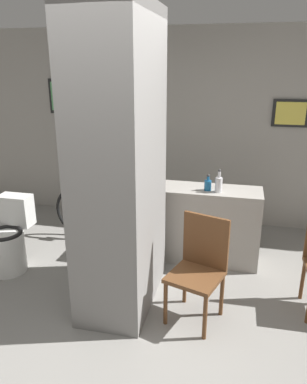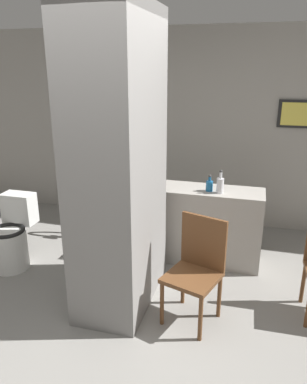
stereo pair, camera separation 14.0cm
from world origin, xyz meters
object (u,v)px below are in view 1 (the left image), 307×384
object	(u,v)px
chair_near_pillar	(199,265)
bottle_tall	(219,184)
bicycle	(117,213)
toilet	(9,241)

from	to	relation	value
chair_near_pillar	bottle_tall	distance (m)	1.05
bottle_tall	bicycle	bearing A→B (deg)	165.71
toilet	chair_near_pillar	bearing A→B (deg)	-9.34
chair_near_pillar	bicycle	xyz separation A→B (m)	(-1.17, 1.27, -0.13)
bicycle	bottle_tall	size ratio (longest dim) A/B	6.59
chair_near_pillar	bottle_tall	xyz separation A→B (m)	(0.08, 0.95, 0.44)
toilet	bottle_tall	size ratio (longest dim) A/B	3.11
toilet	bicycle	bearing A→B (deg)	45.11
chair_near_pillar	bicycle	bearing A→B (deg)	150.81
toilet	bottle_tall	bearing A→B (deg)	15.65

